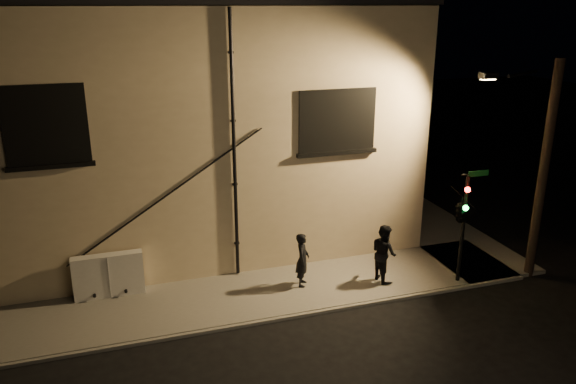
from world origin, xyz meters
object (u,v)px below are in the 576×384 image
object	(u,v)px
pedestrian_a	(302,260)
pedestrian_b	(384,253)
traffic_signal	(461,210)
utility_cabinet	(109,275)
streetlamp_pole	(540,166)

from	to	relation	value
pedestrian_a	pedestrian_b	distance (m)	2.61
pedestrian_a	traffic_signal	xyz separation A→B (m)	(4.64, -1.36, 1.58)
utility_cabinet	pedestrian_a	size ratio (longest dim) A/B	1.18
pedestrian_b	traffic_signal	world-z (taller)	traffic_signal
utility_cabinet	pedestrian_b	size ratio (longest dim) A/B	1.09
traffic_signal	streetlamp_pole	xyz separation A→B (m)	(2.70, -0.01, 1.18)
pedestrian_b	streetlamp_pole	size ratio (longest dim) A/B	0.27
traffic_signal	streetlamp_pole	distance (m)	2.94
utility_cabinet	streetlamp_pole	xyz separation A→B (m)	(13.11, -2.51, 2.95)
utility_cabinet	streetlamp_pole	distance (m)	13.67
utility_cabinet	traffic_signal	bearing A→B (deg)	-13.46
utility_cabinet	pedestrian_b	bearing A→B (deg)	-10.86
utility_cabinet	streetlamp_pole	world-z (taller)	streetlamp_pole
streetlamp_pole	pedestrian_a	bearing A→B (deg)	169.43
pedestrian_b	pedestrian_a	bearing A→B (deg)	74.18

